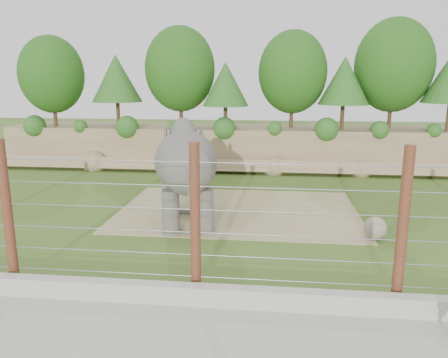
# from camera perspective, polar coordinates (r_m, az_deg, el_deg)

# --- Properties ---
(ground) EXTENTS (90.00, 90.00, 0.00)m
(ground) POSITION_cam_1_polar(r_m,az_deg,el_deg) (15.84, -0.81, -7.27)
(ground) COLOR #3E5D1E
(ground) RESTS_ON ground
(back_embankment) EXTENTS (30.00, 5.52, 8.77)m
(back_embankment) POSITION_cam_1_polar(r_m,az_deg,el_deg) (27.50, 3.74, 9.76)
(back_embankment) COLOR #836A50
(back_embankment) RESTS_ON ground
(dirt_patch) EXTENTS (10.00, 7.00, 0.02)m
(dirt_patch) POSITION_cam_1_polar(r_m,az_deg,el_deg) (18.62, 1.87, -4.13)
(dirt_patch) COLOR #9A885A
(dirt_patch) RESTS_ON ground
(drain_grate) EXTENTS (1.00, 0.60, 0.03)m
(drain_grate) POSITION_cam_1_polar(r_m,az_deg,el_deg) (18.47, -5.93, -4.26)
(drain_grate) COLOR #262628
(drain_grate) RESTS_ON dirt_patch
(elephant) EXTENTS (3.06, 5.03, 3.79)m
(elephant) POSITION_cam_1_polar(r_m,az_deg,el_deg) (16.53, -4.97, 0.40)
(elephant) COLOR #595550
(elephant) RESTS_ON ground
(stone_ball) EXTENTS (0.80, 0.80, 0.80)m
(stone_ball) POSITION_cam_1_polar(r_m,az_deg,el_deg) (16.13, 19.14, -6.07)
(stone_ball) COLOR gray
(stone_ball) RESTS_ON dirt_patch
(retaining_wall) EXTENTS (26.00, 0.35, 0.50)m
(retaining_wall) POSITION_cam_1_polar(r_m,az_deg,el_deg) (11.22, -4.10, -14.83)
(retaining_wall) COLOR #B8B4A9
(retaining_wall) RESTS_ON ground
(walkway) EXTENTS (26.00, 4.00, 0.01)m
(walkway) POSITION_cam_1_polar(r_m,az_deg,el_deg) (9.67, -6.37, -21.58)
(walkway) COLOR #B8B4A9
(walkway) RESTS_ON ground
(barrier_fence) EXTENTS (20.26, 0.26, 4.00)m
(barrier_fence) POSITION_cam_1_polar(r_m,az_deg,el_deg) (10.98, -3.78, -5.51)
(barrier_fence) COLOR #592819
(barrier_fence) RESTS_ON ground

